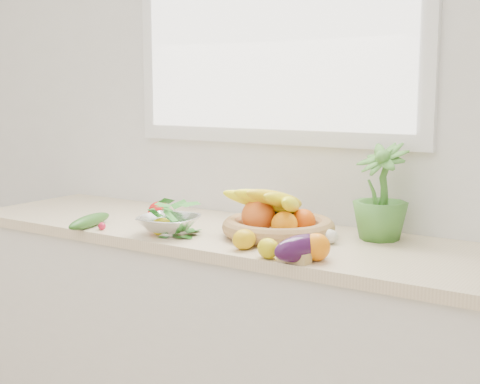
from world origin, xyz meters
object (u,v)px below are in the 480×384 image
Objects in this scene: apple at (159,213)px; fruit_basket at (277,221)px; potted_herb at (381,192)px; eggplant at (301,248)px; colander_with_spinach at (169,219)px; cucumber at (90,221)px.

fruit_basket is at bearing 6.76° from apple.
fruit_basket is at bearing -154.31° from potted_herb.
apple is 0.85m from potted_herb.
eggplant is 0.41× the size of fruit_basket.
potted_herb reaches higher than eggplant.
potted_herb reaches higher than apple.
cucumber is at bearing -169.25° from colander_with_spinach.
potted_herb reaches higher than colander_with_spinach.
fruit_basket is (0.49, 0.06, 0.01)m from apple.
potted_herb reaches higher than cucumber.
potted_herb is at bearing 78.37° from eggplant.
potted_herb is 0.37m from fruit_basket.
colander_with_spinach reaches higher than cucumber.
eggplant is (0.73, -0.20, -0.00)m from apple.
potted_herb is at bearing 22.38° from cucumber.
potted_herb is 1.35× the size of colander_with_spinach.
colander_with_spinach is at bearing -40.07° from apple.
fruit_basket is at bearing 131.89° from eggplant.
cucumber is at bearing -159.25° from fruit_basket.
fruit_basket is (-0.32, -0.15, -0.11)m from potted_herb.
apple is at bearing 139.93° from colander_with_spinach.
apple is 0.33× the size of cucumber.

